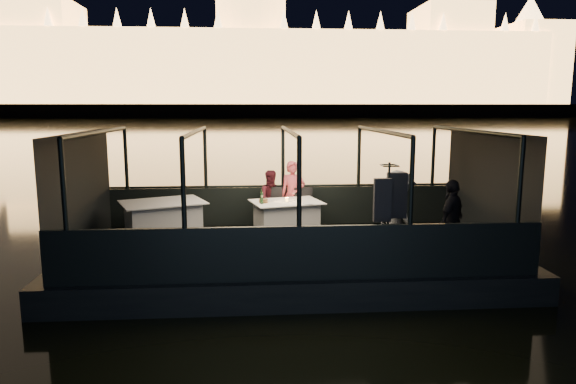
{
  "coord_description": "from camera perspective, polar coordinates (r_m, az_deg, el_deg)",
  "views": [
    {
      "loc": [
        -0.76,
        -9.92,
        3.28
      ],
      "look_at": [
        0.0,
        0.4,
        1.55
      ],
      "focal_mm": 32.0,
      "sensor_mm": 36.0,
      "label": 1
    }
  ],
  "objects": [
    {
      "name": "person_man_maroon",
      "position": [
        11.71,
        -1.76,
        -0.5
      ],
      "size": [
        0.73,
        0.61,
        1.35
      ],
      "primitive_type": "imported",
      "rotation": [
        0.0,
        0.0,
        0.18
      ],
      "color": "#43121B",
      "rests_on": "boat_deck"
    },
    {
      "name": "wine_bottle",
      "position": [
        10.73,
        -2.95,
        -0.52
      ],
      "size": [
        0.07,
        0.07,
        0.3
      ],
      "primitive_type": "cylinder",
      "rotation": [
        0.0,
        0.0,
        -0.14
      ],
      "color": "#153C16",
      "rests_on": "dining_table_central"
    },
    {
      "name": "boat_deck",
      "position": [
        10.33,
        0.16,
        -6.23
      ],
      "size": [
        8.0,
        4.0,
        0.04
      ],
      "primitive_type": "cube",
      "color": "black",
      "rests_on": "boat_hull"
    },
    {
      "name": "embankment",
      "position": [
        219.93,
        -4.07,
        8.85
      ],
      "size": [
        400.0,
        140.0,
        6.0
      ],
      "primitive_type": "cube",
      "color": "#423D33",
      "rests_on": "ground"
    },
    {
      "name": "chair_port_left",
      "position": [
        11.55,
        -1.68,
        -2.15
      ],
      "size": [
        0.5,
        0.5,
        0.96
      ],
      "primitive_type": "cube",
      "rotation": [
        0.0,
        0.0,
        -0.12
      ],
      "color": "black",
      "rests_on": "boat_deck"
    },
    {
      "name": "parliament_building",
      "position": [
        186.7,
        -4.13,
        17.37
      ],
      "size": [
        220.0,
        32.0,
        60.0
      ],
      "primitive_type": null,
      "color": "#F2D18C",
      "rests_on": "embankment"
    },
    {
      "name": "plate_near",
      "position": [
        10.75,
        2.27,
        -1.28
      ],
      "size": [
        0.25,
        0.25,
        0.01
      ],
      "primitive_type": "cylinder",
      "rotation": [
        0.0,
        0.0,
        -0.04
      ],
      "color": "silver",
      "rests_on": "dining_table_central"
    },
    {
      "name": "dining_table_aft",
      "position": [
        10.88,
        -13.66,
        -3.49
      ],
      "size": [
        1.95,
        1.7,
        0.86
      ],
      "primitive_type": "cube",
      "rotation": [
        0.0,
        0.0,
        0.39
      ],
      "color": "silver",
      "rests_on": "boat_deck"
    },
    {
      "name": "canopy_ribs",
      "position": [
        10.08,
        0.17,
        0.19
      ],
      "size": [
        8.0,
        4.0,
        2.3
      ],
      "primitive_type": null,
      "color": "black",
      "rests_on": "boat_deck"
    },
    {
      "name": "river_water",
      "position": [
        89.98,
        -3.76,
        7.36
      ],
      "size": [
        500.0,
        500.0,
        0.0
      ],
      "primitive_type": "plane",
      "color": "black",
      "rests_on": "ground"
    },
    {
      "name": "cabin_glass_port",
      "position": [
        12.0,
        -0.56,
        3.85
      ],
      "size": [
        8.0,
        0.02,
        1.4
      ],
      "primitive_type": null,
      "color": "#99B2B2",
      "rests_on": "gunwale_port"
    },
    {
      "name": "passenger_stripe",
      "position": [
        9.55,
        12.08,
        -2.38
      ],
      "size": [
        0.93,
        1.21,
        1.65
      ],
      "primitive_type": "imported",
      "rotation": [
        0.0,
        0.0,
        1.92
      ],
      "color": "silver",
      "rests_on": "boat_deck"
    },
    {
      "name": "amber_candle",
      "position": [
        10.99,
        -0.13,
        -0.86
      ],
      "size": [
        0.06,
        0.06,
        0.08
      ],
      "primitive_type": "cylinder",
      "rotation": [
        0.0,
        0.0,
        -0.05
      ],
      "color": "#FFB03F",
      "rests_on": "dining_table_central"
    },
    {
      "name": "plate_far",
      "position": [
        11.07,
        -2.03,
        -0.96
      ],
      "size": [
        0.34,
        0.34,
        0.02
      ],
      "primitive_type": "cylinder",
      "rotation": [
        0.0,
        0.0,
        -0.34
      ],
      "color": "silver",
      "rests_on": "dining_table_central"
    },
    {
      "name": "end_wall_aft",
      "position": [
        11.12,
        21.19,
        0.42
      ],
      "size": [
        0.02,
        4.0,
        2.3
      ],
      "primitive_type": null,
      "color": "black",
      "rests_on": "boat_deck"
    },
    {
      "name": "chair_port_right",
      "position": [
        11.59,
        1.78,
        -2.11
      ],
      "size": [
        0.54,
        0.54,
        0.95
      ],
      "primitive_type": "cube",
      "rotation": [
        0.0,
        0.0,
        0.24
      ],
      "color": "black",
      "rests_on": "boat_deck"
    },
    {
      "name": "person_woman_coral",
      "position": [
        11.74,
        0.54,
        -0.47
      ],
      "size": [
        0.59,
        0.42,
        1.56
      ],
      "primitive_type": "imported",
      "rotation": [
        0.0,
        0.0,
        -0.09
      ],
      "color": "#CE4B56",
      "rests_on": "boat_deck"
    },
    {
      "name": "gunwale_starboard",
      "position": [
        8.28,
        1.23,
        -6.83
      ],
      "size": [
        8.0,
        0.08,
        0.9
      ],
      "primitive_type": "cube",
      "color": "black",
      "rests_on": "boat_deck"
    },
    {
      "name": "bread_basket",
      "position": [
        10.88,
        -2.75,
        -0.98
      ],
      "size": [
        0.2,
        0.2,
        0.08
      ],
      "primitive_type": "cylinder",
      "rotation": [
        0.0,
        0.0,
        0.08
      ],
      "color": "brown",
      "rests_on": "dining_table_central"
    },
    {
      "name": "dining_table_central",
      "position": [
        11.09,
        -0.19,
        -2.98
      ],
      "size": [
        1.66,
        1.38,
        0.77
      ],
      "primitive_type": "cube",
      "rotation": [
        0.0,
        0.0,
        0.25
      ],
      "color": "white",
      "rests_on": "boat_deck"
    },
    {
      "name": "passenger_dark",
      "position": [
        9.66,
        17.73,
        -2.48
      ],
      "size": [
        0.87,
        0.9,
        1.5
      ],
      "primitive_type": "imported",
      "rotation": [
        0.0,
        0.0,
        3.97
      ],
      "color": "black",
      "rests_on": "boat_deck"
    },
    {
      "name": "wine_glass_red",
      "position": [
        11.06,
        0.64,
        -0.51
      ],
      "size": [
        0.07,
        0.07,
        0.17
      ],
      "primitive_type": null,
      "rotation": [
        0.0,
        0.0,
        -0.23
      ],
      "color": "white",
      "rests_on": "dining_table_central"
    },
    {
      "name": "end_wall_fore",
      "position": [
        10.56,
        -22.03,
        -0.08
      ],
      "size": [
        0.02,
        4.0,
        2.3
      ],
      "primitive_type": null,
      "color": "black",
      "rests_on": "boat_deck"
    },
    {
      "name": "coat_stand",
      "position": [
        8.84,
        11.02,
        -2.96
      ],
      "size": [
        0.58,
        0.5,
        1.86
      ],
      "primitive_type": null,
      "rotation": [
        0.0,
        0.0,
        -0.18
      ],
      "color": "black",
      "rests_on": "boat_deck"
    },
    {
      "name": "cabin_glass_starboard",
      "position": [
        8.04,
        1.26,
        1.06
      ],
      "size": [
        8.0,
        0.02,
        1.4
      ],
      "primitive_type": null,
      "color": "#99B2B2",
      "rests_on": "gunwale_starboard"
    },
    {
      "name": "wine_glass_white",
      "position": [
        10.71,
        -2.92,
        -0.84
      ],
      "size": [
        0.08,
        0.08,
        0.21
      ],
      "primitive_type": null,
      "rotation": [
        0.0,
        0.0,
        -0.21
      ],
      "color": "silver",
      "rests_on": "dining_table_central"
    },
    {
      "name": "gunwale_port",
      "position": [
        12.16,
        -0.55,
        -1.55
      ],
      "size": [
        8.0,
        0.08,
        0.9
      ],
      "primitive_type": "cube",
      "color": "black",
      "rests_on": "boat_deck"
    },
    {
      "name": "cabin_roof_glass",
      "position": [
        9.96,
        0.17,
        6.73
      ],
      "size": [
        8.0,
        4.0,
        0.02
      ],
      "primitive_type": null,
      "color": "#99B2B2",
      "rests_on": "boat_deck"
    },
    {
      "name": "boat_hull",
      "position": [
        10.47,
        0.16,
        -8.76
      ],
      "size": [
        8.6,
        4.4,
        1.0
      ],
      "primitive_type": "cube",
      "color": "black",
      "rests_on": "river_water"
    }
  ]
}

